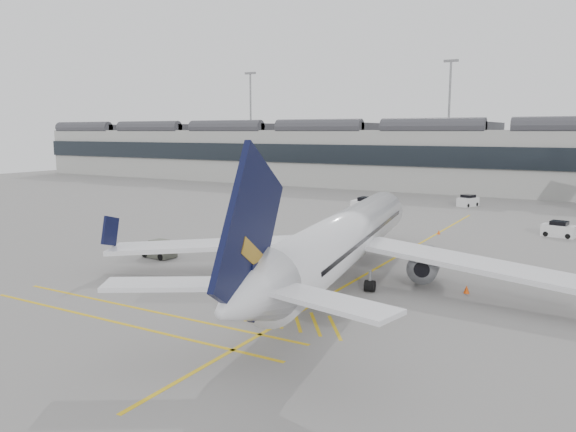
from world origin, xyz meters
The scene contains 18 objects.
ground centered at (0.00, 0.00, 0.00)m, with size 220.00×220.00×0.00m, color gray.
terminal centered at (0.00, 71.93, 6.14)m, with size 200.00×20.45×12.40m.
light_masts centered at (-1.67, 86.00, 14.49)m, with size 113.00×0.60×25.45m.
apron_markings centered at (10.00, 10.00, 0.01)m, with size 0.25×60.00×0.01m, color gold.
airliner_main centered at (9.28, 1.95, 3.07)m, with size 35.44×39.03×10.44m.
belt_loader centered at (4.03, 9.68, 0.52)m, with size 4.35×1.65×1.76m.
baggage_cart_a centered at (4.53, 8.17, 0.90)m, with size 1.82×1.60×1.68m.
baggage_cart_b centered at (0.73, 2.32, 0.98)m, with size 1.82×1.53×1.83m.
baggage_cart_c centered at (1.65, 3.06, 0.95)m, with size 2.10×1.95×1.78m.
baggage_cart_d centered at (-3.41, 7.22, 0.89)m, with size 1.68×1.43×1.65m.
ramp_agent_a centered at (2.54, 4.35, 0.84)m, with size 0.62×0.40×1.69m, color orange.
ramp_agent_b centered at (6.34, 6.16, 0.83)m, with size 0.81×0.63×1.66m, color orange.
pushback_tug centered at (-7.64, 1.26, 0.68)m, with size 2.87×1.92×1.53m.
safety_cone_nose centered at (10.24, 24.38, 0.23)m, with size 0.34×0.34×0.47m, color #F24C0A.
safety_cone_engine centered at (17.81, 3.51, 0.28)m, with size 0.40×0.40×0.55m, color #F24C0A.
service_van_left centered at (-2.71, 35.96, 0.90)m, with size 3.92×2.00×2.01m.
service_van_mid centered at (7.80, 48.83, 0.76)m, with size 2.73×3.69×1.71m.
service_van_right centered at (21.33, 29.26, 0.73)m, with size 3.40×2.10×1.64m.
Camera 1 is at (25.77, -34.15, 10.81)m, focal length 35.00 mm.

